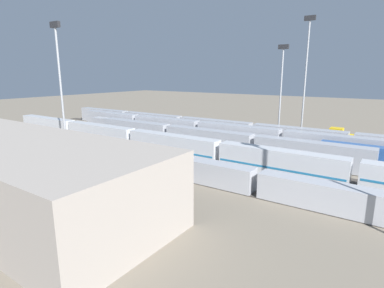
# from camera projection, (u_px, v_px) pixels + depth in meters

# --- Properties ---
(ground_plane) EXTENTS (400.00, 400.00, 0.00)m
(ground_plane) POSITION_uv_depth(u_px,v_px,m) (191.00, 148.00, 77.78)
(ground_plane) COLOR #756B5B
(track_bed_0) EXTENTS (140.00, 2.80, 0.12)m
(track_bed_0) POSITION_uv_depth(u_px,v_px,m) (228.00, 135.00, 93.89)
(track_bed_0) COLOR #4C443D
(track_bed_0) RESTS_ON ground_plane
(track_bed_1) EXTENTS (140.00, 2.80, 0.12)m
(track_bed_1) POSITION_uv_depth(u_px,v_px,m) (220.00, 137.00, 89.86)
(track_bed_1) COLOR #3D3833
(track_bed_1) RESTS_ON ground_plane
(track_bed_2) EXTENTS (140.00, 2.80, 0.12)m
(track_bed_2) POSITION_uv_depth(u_px,v_px,m) (212.00, 140.00, 85.83)
(track_bed_2) COLOR #4C443D
(track_bed_2) RESTS_ON ground_plane
(track_bed_3) EXTENTS (140.00, 2.80, 0.12)m
(track_bed_3) POSITION_uv_depth(u_px,v_px,m) (202.00, 144.00, 81.80)
(track_bed_3) COLOR #3D3833
(track_bed_3) RESTS_ON ground_plane
(track_bed_4) EXTENTS (140.00, 2.80, 0.12)m
(track_bed_4) POSITION_uv_depth(u_px,v_px,m) (191.00, 147.00, 77.77)
(track_bed_4) COLOR #4C443D
(track_bed_4) RESTS_ON ground_plane
(track_bed_5) EXTENTS (140.00, 2.80, 0.12)m
(track_bed_5) POSITION_uv_depth(u_px,v_px,m) (180.00, 151.00, 73.74)
(track_bed_5) COLOR #3D3833
(track_bed_5) RESTS_ON ground_plane
(track_bed_6) EXTENTS (140.00, 2.80, 0.12)m
(track_bed_6) POSITION_uv_depth(u_px,v_px,m) (167.00, 156.00, 69.71)
(track_bed_6) COLOR #3D3833
(track_bed_6) RESTS_ON ground_plane
(track_bed_7) EXTENTS (140.00, 2.80, 0.12)m
(track_bed_7) POSITION_uv_depth(u_px,v_px,m) (152.00, 161.00, 65.68)
(track_bed_7) COLOR #3D3833
(track_bed_7) RESTS_ON ground_plane
(track_bed_8) EXTENTS (140.00, 2.80, 0.12)m
(track_bed_8) POSITION_uv_depth(u_px,v_px,m) (135.00, 167.00, 61.65)
(track_bed_8) COLOR #3D3833
(track_bed_8) RESTS_ON ground_plane
(train_on_track_4) EXTENTS (71.40, 3.00, 5.00)m
(train_on_track_4) POSITION_uv_depth(u_px,v_px,m) (207.00, 140.00, 74.64)
(train_on_track_4) COLOR #A8AAB2
(train_on_track_4) RESTS_ON ground_plane
(train_on_track_6) EXTENTS (119.80, 3.06, 5.00)m
(train_on_track_6) POSITION_uv_depth(u_px,v_px,m) (172.00, 146.00, 68.22)
(train_on_track_6) COLOR silver
(train_on_track_6) RESTS_ON ground_plane
(train_on_track_3) EXTENTS (90.60, 3.00, 4.40)m
(train_on_track_3) POSITION_uv_depth(u_px,v_px,m) (213.00, 138.00, 79.50)
(train_on_track_3) COLOR #285193
(train_on_track_3) RESTS_ON ground_plane
(train_on_track_8) EXTENTS (71.40, 3.00, 3.80)m
(train_on_track_8) POSITION_uv_depth(u_px,v_px,m) (192.00, 169.00, 53.67)
(train_on_track_8) COLOR #A8AAB2
(train_on_track_8) RESTS_ON ground_plane
(train_on_track_1) EXTENTS (119.80, 3.00, 5.00)m
(train_on_track_1) POSITION_uv_depth(u_px,v_px,m) (214.00, 128.00, 90.47)
(train_on_track_1) COLOR #A8AAB2
(train_on_track_1) RESTS_ON ground_plane
(train_on_track_2) EXTENTS (95.60, 3.00, 5.00)m
(train_on_track_2) POSITION_uv_depth(u_px,v_px,m) (199.00, 130.00, 87.63)
(train_on_track_2) COLOR #A8AAB2
(train_on_track_2) RESTS_ON ground_plane
(train_on_track_0) EXTENTS (10.00, 3.00, 5.00)m
(train_on_track_0) POSITION_uv_depth(u_px,v_px,m) (348.00, 141.00, 75.43)
(train_on_track_0) COLOR gold
(train_on_track_0) RESTS_ON ground_plane
(light_mast_0) EXTENTS (2.80, 0.70, 32.65)m
(light_mast_0) POSITION_uv_depth(u_px,v_px,m) (306.00, 66.00, 80.61)
(light_mast_0) COLOR #9EA0A5
(light_mast_0) RESTS_ON ground_plane
(light_mast_1) EXTENTS (2.80, 0.70, 28.84)m
(light_mast_1) POSITION_uv_depth(u_px,v_px,m) (60.00, 74.00, 66.28)
(light_mast_1) COLOR #9EA0A5
(light_mast_1) RESTS_ON ground_plane
(light_mast_2) EXTENTS (2.80, 0.70, 25.89)m
(light_mast_2) POSITION_uv_depth(u_px,v_px,m) (281.00, 80.00, 84.42)
(light_mast_2) COLOR #9EA0A5
(light_mast_2) RESTS_ON ground_plane
(maintenance_shed) EXTENTS (52.74, 17.75, 9.54)m
(maintenance_shed) POSITION_uv_depth(u_px,v_px,m) (7.00, 170.00, 44.11)
(maintenance_shed) COLOR #9E9389
(maintenance_shed) RESTS_ON ground_plane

